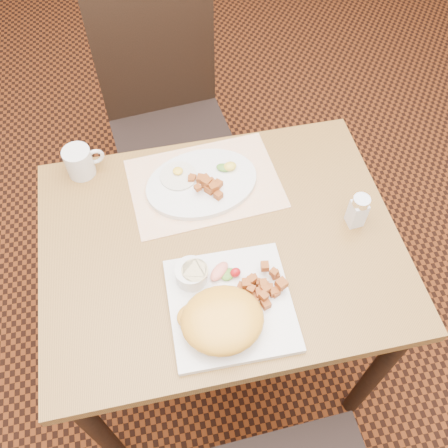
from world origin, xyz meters
TOP-DOWN VIEW (x-y plane):
  - ground at (0.00, 0.00)m, footprint 8.00×8.00m
  - table at (0.00, 0.00)m, footprint 0.90×0.70m
  - chair_far at (-0.05, 0.71)m, footprint 0.46×0.47m
  - placemat at (-0.00, 0.19)m, footprint 0.42×0.31m
  - plate_square at (-0.01, -0.18)m, footprint 0.29×0.29m
  - plate_oval at (-0.01, 0.18)m, footprint 0.34×0.27m
  - hollandaise_mound at (-0.04, -0.23)m, footprint 0.19×0.16m
  - ramekin at (-0.09, -0.10)m, footprint 0.08×0.08m
  - garnish_sq at (-0.01, -0.10)m, footprint 0.08×0.06m
  - fried_egg at (-0.07, 0.22)m, footprint 0.10×0.10m
  - garnish_ov at (0.06, 0.21)m, footprint 0.06×0.04m
  - salt_shaker at (0.35, -0.01)m, footprint 0.05×0.05m
  - coffee_mug at (-0.33, 0.30)m, footprint 0.11×0.08m
  - home_fries_sq at (0.06, -0.16)m, footprint 0.12×0.11m
  - home_fries_ov at (-0.00, 0.16)m, footprint 0.09×0.10m

SIDE VIEW (x-z plane):
  - ground at x=0.00m, z-range 0.00..0.00m
  - chair_far at x=-0.05m, z-range 0.05..1.02m
  - table at x=0.00m, z-range 0.27..1.02m
  - placemat at x=0.00m, z-range 0.75..0.75m
  - plate_square at x=-0.01m, z-range 0.75..0.77m
  - plate_oval at x=-0.01m, z-range 0.75..0.77m
  - fried_egg at x=-0.07m, z-range 0.76..0.78m
  - garnish_sq at x=-0.01m, z-range 0.76..0.79m
  - garnish_ov at x=0.06m, z-range 0.77..0.79m
  - home_fries_sq at x=0.06m, z-range 0.76..0.80m
  - home_fries_ov at x=0.00m, z-range 0.76..0.80m
  - ramekin at x=-0.09m, z-range 0.77..0.81m
  - coffee_mug at x=-0.33m, z-range 0.75..0.84m
  - hollandaise_mound at x=-0.04m, z-range 0.76..0.83m
  - salt_shaker at x=0.35m, z-range 0.75..0.85m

